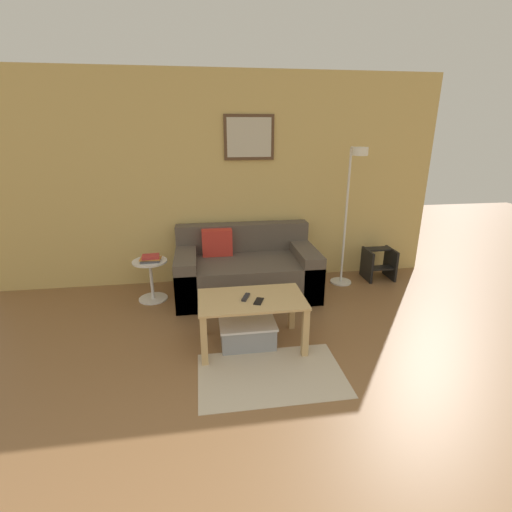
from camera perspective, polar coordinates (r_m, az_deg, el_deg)
The scene contains 11 objects.
wall_back at distance 4.67m, azimuth -6.02°, elevation 11.30°, with size 5.60×0.09×2.55m.
area_rug at distance 3.17m, azimuth 2.35°, elevation -17.77°, with size 1.18×0.74×0.01m, color #C1B299.
couch at distance 4.47m, azimuth -1.61°, elevation -2.23°, with size 1.65×0.93×0.78m.
coffee_table at distance 3.36m, azimuth -0.67°, elevation -7.94°, with size 0.95×0.56×0.47m.
storage_bin at distance 3.49m, azimuth -1.30°, elevation -11.77°, with size 0.51×0.35×0.23m.
floor_lamp at distance 4.55m, azimuth 14.42°, elevation 7.80°, with size 0.27×0.47×1.71m.
side_table at distance 4.44m, azimuth -15.83°, elevation -3.00°, with size 0.39×0.39×0.48m.
book_stack at distance 4.36m, azimuth -15.93°, elevation -0.36°, with size 0.24×0.20×0.06m.
remote_control at distance 3.32m, azimuth -1.59°, elevation -6.34°, with size 0.04×0.15×0.02m, color #232328.
cell_phone at distance 3.25m, azimuth 0.42°, elevation -6.97°, with size 0.07×0.14×0.01m, color black.
step_stool at distance 5.16m, azimuth 18.37°, elevation -1.02°, with size 0.36×0.34×0.40m.
Camera 1 is at (-0.21, -0.83, 1.90)m, focal length 26.00 mm.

